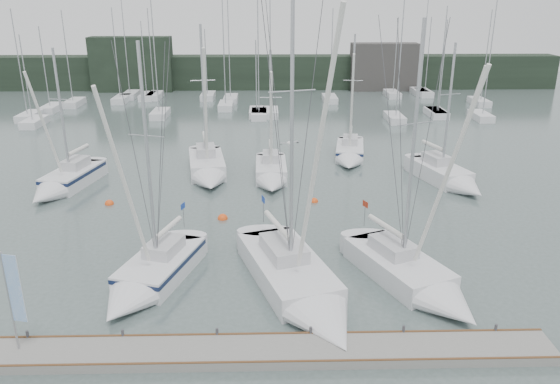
{
  "coord_description": "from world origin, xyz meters",
  "views": [
    {
      "loc": [
        0.2,
        -23.86,
        14.11
      ],
      "look_at": [
        0.91,
        5.0,
        3.54
      ],
      "focal_mm": 35.0,
      "sensor_mm": 36.0,
      "label": 1
    }
  ],
  "objects_px": {
    "sailboat_mid_e": "(450,178)",
    "sailboat_mid_d": "(350,155)",
    "buoy_b": "(314,202)",
    "sailboat_near_right": "(420,283)",
    "dock_banner": "(13,294)",
    "sailboat_mid_a": "(63,183)",
    "buoy_c": "(109,204)",
    "sailboat_near_left": "(147,279)",
    "sailboat_near_center": "(304,292)",
    "sailboat_mid_c": "(271,175)",
    "sailboat_mid_b": "(208,171)",
    "buoy_a": "(223,219)"
  },
  "relations": [
    {
      "from": "sailboat_mid_e",
      "to": "sailboat_mid_d",
      "type": "bearing_deg",
      "value": 117.57
    },
    {
      "from": "sailboat_mid_d",
      "to": "buoy_b",
      "type": "relative_size",
      "value": 20.31
    },
    {
      "from": "sailboat_mid_d",
      "to": "sailboat_near_right",
      "type": "bearing_deg",
      "value": -80.22
    },
    {
      "from": "sailboat_mid_d",
      "to": "dock_banner",
      "type": "bearing_deg",
      "value": -112.99
    },
    {
      "from": "sailboat_near_right",
      "to": "dock_banner",
      "type": "height_order",
      "value": "sailboat_near_right"
    },
    {
      "from": "sailboat_mid_a",
      "to": "buoy_c",
      "type": "height_order",
      "value": "sailboat_mid_a"
    },
    {
      "from": "sailboat_near_left",
      "to": "sailboat_near_center",
      "type": "xyz_separation_m",
      "value": [
        7.83,
        -1.47,
        0.01
      ]
    },
    {
      "from": "sailboat_near_center",
      "to": "buoy_c",
      "type": "bearing_deg",
      "value": 116.19
    },
    {
      "from": "sailboat_near_center",
      "to": "buoy_c",
      "type": "distance_m",
      "value": 18.66
    },
    {
      "from": "sailboat_near_center",
      "to": "sailboat_near_right",
      "type": "relative_size",
      "value": 1.2
    },
    {
      "from": "sailboat_near_left",
      "to": "sailboat_mid_d",
      "type": "relative_size",
      "value": 1.12
    },
    {
      "from": "sailboat_mid_c",
      "to": "sailboat_mid_b",
      "type": "bearing_deg",
      "value": 167.06
    },
    {
      "from": "sailboat_near_center",
      "to": "buoy_a",
      "type": "bearing_deg",
      "value": 96.29
    },
    {
      "from": "sailboat_mid_a",
      "to": "sailboat_mid_c",
      "type": "xyz_separation_m",
      "value": [
        15.74,
        1.53,
        -0.03
      ]
    },
    {
      "from": "buoy_a",
      "to": "dock_banner",
      "type": "distance_m",
      "value": 16.38
    },
    {
      "from": "dock_banner",
      "to": "buoy_b",
      "type": "bearing_deg",
      "value": 64.65
    },
    {
      "from": "sailboat_near_right",
      "to": "buoy_b",
      "type": "bearing_deg",
      "value": 85.28
    },
    {
      "from": "sailboat_mid_b",
      "to": "buoy_c",
      "type": "relative_size",
      "value": 20.05
    },
    {
      "from": "buoy_a",
      "to": "sailboat_mid_a",
      "type": "bearing_deg",
      "value": 154.82
    },
    {
      "from": "sailboat_mid_a",
      "to": "buoy_b",
      "type": "bearing_deg",
      "value": 3.59
    },
    {
      "from": "sailboat_mid_e",
      "to": "buoy_a",
      "type": "distance_m",
      "value": 18.29
    },
    {
      "from": "sailboat_near_left",
      "to": "buoy_a",
      "type": "xyz_separation_m",
      "value": [
        3.12,
        9.07,
        -0.56
      ]
    },
    {
      "from": "buoy_b",
      "to": "buoy_c",
      "type": "distance_m",
      "value": 14.58
    },
    {
      "from": "sailboat_near_right",
      "to": "sailboat_mid_a",
      "type": "distance_m",
      "value": 27.76
    },
    {
      "from": "sailboat_mid_a",
      "to": "sailboat_mid_b",
      "type": "height_order",
      "value": "sailboat_mid_b"
    },
    {
      "from": "sailboat_mid_d",
      "to": "sailboat_mid_e",
      "type": "xyz_separation_m",
      "value": [
        6.85,
        -6.86,
        0.03
      ]
    },
    {
      "from": "sailboat_mid_a",
      "to": "dock_banner",
      "type": "bearing_deg",
      "value": -62.92
    },
    {
      "from": "sailboat_near_left",
      "to": "sailboat_mid_e",
      "type": "xyz_separation_m",
      "value": [
        20.3,
        15.33,
        0.02
      ]
    },
    {
      "from": "sailboat_mid_c",
      "to": "buoy_a",
      "type": "distance_m",
      "value": 8.1
    },
    {
      "from": "sailboat_mid_d",
      "to": "dock_banner",
      "type": "distance_m",
      "value": 32.7
    },
    {
      "from": "sailboat_near_left",
      "to": "sailboat_mid_c",
      "type": "height_order",
      "value": "sailboat_near_left"
    },
    {
      "from": "sailboat_mid_d",
      "to": "buoy_c",
      "type": "height_order",
      "value": "sailboat_mid_d"
    },
    {
      "from": "buoy_c",
      "to": "buoy_b",
      "type": "bearing_deg",
      "value": 0.48
    },
    {
      "from": "sailboat_mid_a",
      "to": "sailboat_mid_d",
      "type": "height_order",
      "value": "sailboat_mid_d"
    },
    {
      "from": "sailboat_near_center",
      "to": "sailboat_mid_e",
      "type": "xyz_separation_m",
      "value": [
        12.46,
        16.79,
        0.01
      ]
    },
    {
      "from": "sailboat_mid_b",
      "to": "dock_banner",
      "type": "height_order",
      "value": "sailboat_mid_b"
    },
    {
      "from": "sailboat_near_left",
      "to": "sailboat_mid_b",
      "type": "bearing_deg",
      "value": 102.77
    },
    {
      "from": "sailboat_near_right",
      "to": "sailboat_mid_d",
      "type": "relative_size",
      "value": 1.21
    },
    {
      "from": "buoy_a",
      "to": "buoy_c",
      "type": "distance_m",
      "value": 8.73
    },
    {
      "from": "sailboat_mid_b",
      "to": "sailboat_mid_d",
      "type": "relative_size",
      "value": 1.1
    },
    {
      "from": "sailboat_mid_a",
      "to": "sailboat_near_left",
      "type": "bearing_deg",
      "value": -45.79
    },
    {
      "from": "sailboat_near_right",
      "to": "sailboat_mid_c",
      "type": "distance_m",
      "value": 18.55
    },
    {
      "from": "sailboat_near_right",
      "to": "sailboat_mid_d",
      "type": "height_order",
      "value": "sailboat_near_right"
    },
    {
      "from": "sailboat_near_right",
      "to": "sailboat_mid_b",
      "type": "relative_size",
      "value": 1.1
    },
    {
      "from": "sailboat_mid_a",
      "to": "sailboat_mid_b",
      "type": "relative_size",
      "value": 0.88
    },
    {
      "from": "sailboat_mid_a",
      "to": "sailboat_mid_d",
      "type": "xyz_separation_m",
      "value": [
        22.77,
        7.28,
        -0.05
      ]
    },
    {
      "from": "sailboat_near_left",
      "to": "sailboat_near_center",
      "type": "distance_m",
      "value": 7.97
    },
    {
      "from": "sailboat_near_right",
      "to": "buoy_c",
      "type": "distance_m",
      "value": 22.64
    },
    {
      "from": "sailboat_mid_b",
      "to": "buoy_a",
      "type": "xyz_separation_m",
      "value": [
        1.8,
        -8.51,
        -0.62
      ]
    },
    {
      "from": "sailboat_mid_b",
      "to": "sailboat_mid_d",
      "type": "xyz_separation_m",
      "value": [
        12.13,
        4.61,
        -0.07
      ]
    }
  ]
}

